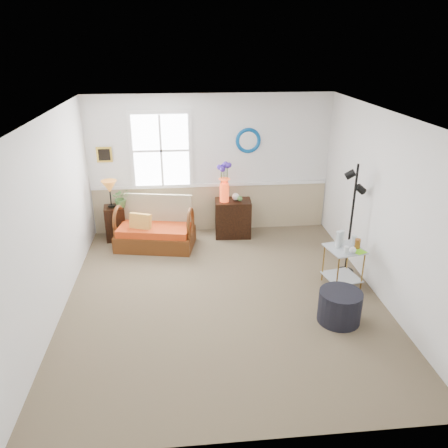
{
  "coord_description": "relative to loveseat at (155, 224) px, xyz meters",
  "views": [
    {
      "loc": [
        -0.52,
        -5.43,
        3.47
      ],
      "look_at": [
        0.05,
        0.46,
        0.96
      ],
      "focal_mm": 35.0,
      "sensor_mm": 36.0,
      "label": 1
    }
  ],
  "objects": [
    {
      "name": "side_table",
      "position": [
        2.87,
        -1.65,
        -0.13
      ],
      "size": [
        0.58,
        0.58,
        0.63
      ],
      "primitive_type": null,
      "rotation": [
        0.0,
        0.0,
        0.19
      ],
      "color": "#A77E34",
      "rests_on": "floor"
    },
    {
      "name": "table_lamp",
      "position": [
        -0.79,
        0.38,
        0.45
      ],
      "size": [
        0.36,
        0.36,
        0.51
      ],
      "primitive_type": null,
      "rotation": [
        0.0,
        0.0,
        0.4
      ],
      "color": "#C26C25",
      "rests_on": "lamp_stand"
    },
    {
      "name": "walls",
      "position": [
        1.05,
        -1.8,
        0.86
      ],
      "size": [
        4.51,
        5.01,
        2.6
      ],
      "color": "white",
      "rests_on": "floor"
    },
    {
      "name": "flower_vase",
      "position": [
        1.28,
        0.31,
        0.63
      ],
      "size": [
        0.24,
        0.24,
        0.73
      ],
      "primitive_type": null,
      "rotation": [
        0.0,
        0.0,
        -0.12
      ],
      "color": "#F74118",
      "rests_on": "cabinet"
    },
    {
      "name": "lamp_stand",
      "position": [
        -0.75,
        0.4,
        -0.12
      ],
      "size": [
        0.41,
        0.41,
        0.64
      ],
      "primitive_type": null,
      "rotation": [
        0.0,
        0.0,
        0.13
      ],
      "color": "black",
      "rests_on": "floor"
    },
    {
      "name": "mirror",
      "position": [
        1.75,
        0.68,
        1.31
      ],
      "size": [
        0.47,
        0.07,
        0.47
      ],
      "primitive_type": "torus",
      "rotation": [
        1.57,
        0.0,
        0.0
      ],
      "color": "#025EA3",
      "rests_on": "walls"
    },
    {
      "name": "throw_pillow",
      "position": [
        -0.24,
        -0.09,
        0.04
      ],
      "size": [
        0.39,
        0.23,
        0.38
      ],
      "primitive_type": null,
      "rotation": [
        0.0,
        0.0,
        -0.37
      ],
      "color": "#CC5C1E",
      "rests_on": "loveseat"
    },
    {
      "name": "window",
      "position": [
        0.15,
        0.67,
        1.16
      ],
      "size": [
        1.14,
        0.06,
        1.44
      ],
      "primitive_type": null,
      "color": "white",
      "rests_on": "walls"
    },
    {
      "name": "ottoman",
      "position": [
        2.53,
        -2.53,
        -0.22
      ],
      "size": [
        0.72,
        0.72,
        0.44
      ],
      "primitive_type": "cylinder",
      "rotation": [
        0.0,
        0.0,
        -0.32
      ],
      "color": "black",
      "rests_on": "floor"
    },
    {
      "name": "potted_plant",
      "position": [
        -0.6,
        0.39,
        0.34
      ],
      "size": [
        0.39,
        0.42,
        0.28
      ],
      "primitive_type": "imported",
      "rotation": [
        0.0,
        0.0,
        0.23
      ],
      "color": "#49783B",
      "rests_on": "lamp_stand"
    },
    {
      "name": "loveseat",
      "position": [
        0.0,
        0.0,
        0.0
      ],
      "size": [
        1.48,
        1.01,
        0.89
      ],
      "primitive_type": null,
      "rotation": [
        0.0,
        0.0,
        -0.19
      ],
      "color": "#532A0D",
      "rests_on": "floor"
    },
    {
      "name": "picture",
      "position": [
        -0.87,
        0.68,
        1.11
      ],
      "size": [
        0.28,
        0.03,
        0.28
      ],
      "primitive_type": "cube",
      "color": "gold",
      "rests_on": "walls"
    },
    {
      "name": "chair_rail",
      "position": [
        1.05,
        0.67,
        0.48
      ],
      "size": [
        4.46,
        0.04,
        0.06
      ],
      "primitive_type": "cube",
      "color": "white",
      "rests_on": "walls"
    },
    {
      "name": "tabletop_items",
      "position": [
        2.93,
        -1.66,
        0.31
      ],
      "size": [
        0.56,
        0.56,
        0.26
      ],
      "primitive_type": null,
      "rotation": [
        0.0,
        0.0,
        0.4
      ],
      "color": "silver",
      "rests_on": "side_table"
    },
    {
      "name": "wainscot",
      "position": [
        1.05,
        0.68,
        0.01
      ],
      "size": [
        4.46,
        0.02,
        0.9
      ],
      "primitive_type": "cube",
      "color": "tan",
      "rests_on": "walls"
    },
    {
      "name": "floor",
      "position": [
        1.05,
        -1.8,
        -0.44
      ],
      "size": [
        4.5,
        5.0,
        0.01
      ],
      "primitive_type": "cube",
      "color": "brown",
      "rests_on": "ground"
    },
    {
      "name": "cabinet",
      "position": [
        1.44,
        0.34,
        -0.09
      ],
      "size": [
        0.68,
        0.46,
        0.71
      ],
      "primitive_type": null,
      "rotation": [
        0.0,
        0.0,
        -0.05
      ],
      "color": "black",
      "rests_on": "floor"
    },
    {
      "name": "floor_lamp",
      "position": [
        3.09,
        -1.26,
        0.46
      ],
      "size": [
        0.33,
        0.33,
        1.8
      ],
      "primitive_type": null,
      "rotation": [
        0.0,
        0.0,
        -0.32
      ],
      "color": "black",
      "rests_on": "floor"
    },
    {
      "name": "ceiling",
      "position": [
        1.05,
        -1.8,
        2.16
      ],
      "size": [
        4.5,
        5.0,
        0.01
      ],
      "primitive_type": "cube",
      "color": "white",
      "rests_on": "walls"
    }
  ]
}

